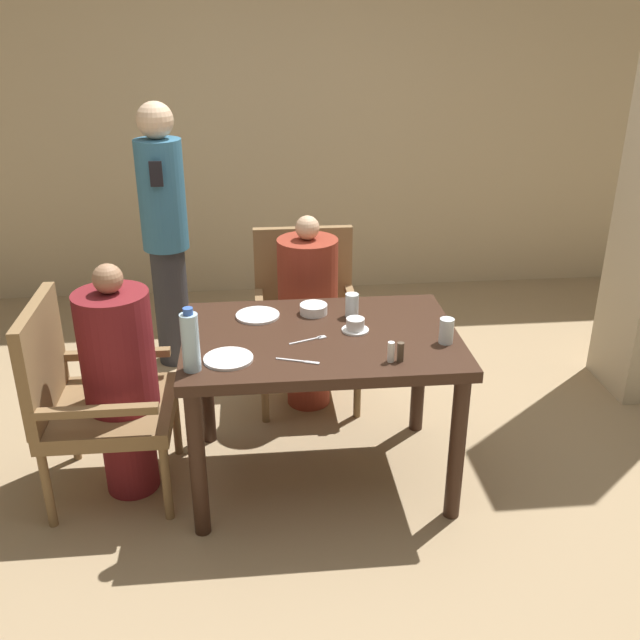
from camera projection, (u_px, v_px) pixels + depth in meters
The scene contains 19 objects.
ground_plane at pixel (321, 474), 3.43m from camera, with size 16.00×16.00×0.00m, color #9E8460.
wall_back at pixel (286, 106), 5.13m from camera, with size 8.00×0.06×2.80m.
dining_table at pixel (321, 355), 3.17m from camera, with size 1.21×0.83×0.74m.
chair_left_side at pixel (88, 395), 3.14m from camera, with size 0.56×0.56×0.93m.
diner_in_left_chair at pixel (121, 380), 3.12m from camera, with size 0.32×0.32×1.10m.
chair_far_side at pixel (306, 310), 4.00m from camera, with size 0.56×0.56×0.93m.
diner_in_far_chair at pixel (308, 311), 3.84m from camera, with size 0.32×0.32×1.09m.
standing_host at pixel (165, 230), 4.19m from camera, with size 0.27×0.31×1.59m.
plate_main_left at pixel (228, 359), 2.90m from camera, with size 0.20×0.20×0.01m.
plate_main_right at pixel (258, 315), 3.30m from camera, with size 0.20×0.20×0.01m.
teacup_with_saucer at pixel (355, 325), 3.15m from camera, with size 0.12×0.12×0.06m.
bowl_small at pixel (314, 309), 3.33m from camera, with size 0.13×0.13×0.05m.
water_bottle at pixel (190, 342), 2.78m from camera, with size 0.07×0.07×0.27m.
glass_tall_near at pixel (352, 305), 3.29m from camera, with size 0.06×0.06×0.11m.
glass_tall_mid at pixel (446, 331), 3.03m from camera, with size 0.06×0.06×0.11m.
salt_shaker at pixel (391, 352), 2.88m from camera, with size 0.03×0.03×0.09m.
pepper_shaker at pixel (400, 352), 2.88m from camera, with size 0.03×0.03×0.08m.
fork_beside_plate at pixel (312, 339), 3.08m from camera, with size 0.17×0.08×0.00m.
knife_beside_plate at pixel (300, 361), 2.89m from camera, with size 0.18×0.07×0.00m.
Camera 1 is at (-0.29, -2.82, 2.08)m, focal length 40.00 mm.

